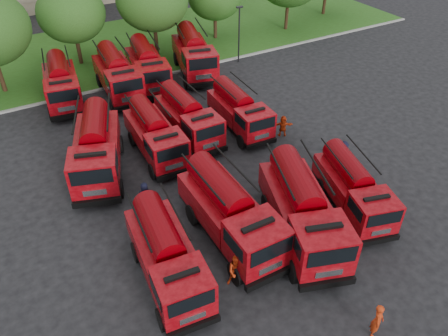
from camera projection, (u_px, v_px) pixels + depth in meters
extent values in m
plane|color=black|center=(215.00, 213.00, 24.49)|extent=(140.00, 140.00, 0.00)
cube|color=#264E14|center=(86.00, 54.00, 42.47)|extent=(70.00, 16.00, 0.12)
cube|color=gray|center=(113.00, 87.00, 36.85)|extent=(70.00, 0.30, 0.14)
cylinder|color=#382314|center=(1.00, 76.00, 35.36)|extent=(0.36, 0.36, 2.80)
cylinder|color=#382314|center=(79.00, 51.00, 39.98)|extent=(0.36, 0.36, 2.45)
ellipsoid|color=#204714|center=(71.00, 13.00, 37.90)|extent=(5.88, 5.88, 5.00)
cylinder|color=#382314|center=(156.00, 41.00, 41.64)|extent=(0.36, 0.36, 2.73)
ellipsoid|color=#204714|center=(152.00, 0.00, 39.32)|extent=(6.55, 6.55, 5.57)
cylinder|color=#382314|center=(215.00, 28.00, 45.25)|extent=(0.36, 0.36, 2.27)
cylinder|color=#382314|center=(287.00, 17.00, 47.21)|extent=(0.36, 0.36, 2.87)
cylinder|color=#382314|center=(324.00, 4.00, 51.49)|extent=(0.36, 0.36, 2.52)
cylinder|color=black|center=(239.00, 36.00, 39.67)|extent=(0.14, 0.14, 5.00)
cube|color=black|center=(240.00, 7.00, 38.14)|extent=(0.60, 0.25, 0.12)
cube|color=black|center=(168.00, 268.00, 20.52)|extent=(2.82, 6.78, 0.28)
cube|color=black|center=(194.00, 327.00, 18.11)|extent=(2.37, 0.47, 0.33)
cube|color=#9F0E16|center=(183.00, 290.00, 18.24)|extent=(2.51, 2.30, 1.84)
cube|color=black|center=(192.00, 304.00, 17.21)|extent=(1.98, 0.24, 0.80)
cube|color=#9F0E16|center=(160.00, 242.00, 20.83)|extent=(2.73, 4.55, 1.23)
cylinder|color=#620005|center=(158.00, 227.00, 20.22)|extent=(1.80, 4.08, 1.41)
cylinder|color=black|center=(162.00, 320.00, 18.44)|extent=(0.43, 1.07, 1.04)
cylinder|color=black|center=(210.00, 302.00, 19.15)|extent=(0.43, 1.07, 1.04)
cylinder|color=black|center=(137.00, 252.00, 21.46)|extent=(0.43, 1.07, 1.04)
cylinder|color=black|center=(178.00, 239.00, 22.17)|extent=(0.43, 1.07, 1.04)
cube|color=black|center=(230.00, 227.00, 22.63)|extent=(2.47, 7.35, 0.31)
cube|color=black|center=(270.00, 278.00, 20.07)|extent=(2.62, 0.29, 0.37)
cube|color=#9F0E16|center=(257.00, 242.00, 20.17)|extent=(2.59, 2.33, 2.04)
cube|color=black|center=(272.00, 252.00, 19.07)|extent=(2.20, 0.07, 0.89)
cube|color=#9F0E16|center=(219.00, 202.00, 22.93)|extent=(2.61, 4.84, 1.36)
cylinder|color=#620005|center=(219.00, 186.00, 22.26)|extent=(1.61, 4.41, 1.57)
cylinder|color=black|center=(236.00, 274.00, 20.32)|extent=(0.38, 1.16, 1.15)
cylinder|color=black|center=(279.00, 254.00, 21.26)|extent=(0.38, 1.16, 1.15)
cylinder|color=black|center=(193.00, 214.00, 23.53)|extent=(0.38, 1.16, 1.15)
cylinder|color=black|center=(232.00, 200.00, 24.47)|extent=(0.38, 1.16, 1.15)
cube|color=black|center=(300.00, 225.00, 22.73)|extent=(4.75, 7.88, 0.32)
cube|color=black|center=(327.00, 284.00, 19.78)|extent=(2.62, 1.12, 0.37)
cube|color=#9F0E16|center=(321.00, 245.00, 19.99)|extent=(3.24, 3.08, 2.09)
cube|color=black|center=(333.00, 257.00, 18.76)|extent=(2.14, 0.78, 0.91)
cube|color=#9F0E16|center=(294.00, 198.00, 23.14)|extent=(4.07, 5.50, 1.39)
cylinder|color=#620005|center=(297.00, 181.00, 22.45)|extent=(2.97, 4.77, 1.60)
cylinder|color=black|center=(294.00, 271.00, 20.42)|extent=(0.74, 1.23, 1.18)
cylinder|color=black|center=(343.00, 263.00, 20.80)|extent=(0.74, 1.23, 1.18)
cylinder|color=black|center=(267.00, 205.00, 24.12)|extent=(0.74, 1.23, 1.18)
cylinder|color=black|center=(309.00, 199.00, 24.49)|extent=(0.74, 1.23, 1.18)
cube|color=black|center=(350.00, 200.00, 24.49)|extent=(3.67, 6.52, 0.27)
cube|color=black|center=(379.00, 240.00, 22.08)|extent=(2.19, 0.82, 0.31)
cube|color=#9F0E16|center=(373.00, 212.00, 22.24)|extent=(2.62, 2.47, 1.73)
cube|color=black|center=(385.00, 219.00, 21.24)|extent=(1.80, 0.56, 0.75)
cube|color=#9F0E16|center=(345.00, 179.00, 24.82)|extent=(3.21, 4.51, 1.15)
cylinder|color=#620005|center=(347.00, 166.00, 24.26)|extent=(2.30, 3.94, 1.33)
cylinder|color=black|center=(353.00, 233.00, 22.57)|extent=(0.57, 1.02, 0.97)
cylinder|color=black|center=(388.00, 226.00, 22.95)|extent=(0.57, 1.02, 0.97)
cylinder|color=black|center=(322.00, 186.00, 25.59)|extent=(0.57, 1.02, 0.97)
cylinder|color=black|center=(353.00, 181.00, 25.97)|extent=(0.57, 1.02, 0.97)
cube|color=black|center=(99.00, 162.00, 27.17)|extent=(4.76, 7.86, 0.32)
cube|color=black|center=(97.00, 202.00, 24.23)|extent=(2.61, 1.12, 0.37)
cube|color=#9F0E16|center=(94.00, 171.00, 24.44)|extent=(3.24, 3.07, 2.08)
cube|color=black|center=(91.00, 177.00, 23.21)|extent=(2.13, 0.78, 0.91)
cube|color=#9F0E16|center=(98.00, 140.00, 27.58)|extent=(4.07, 5.49, 1.39)
cylinder|color=#620005|center=(95.00, 125.00, 26.89)|extent=(2.98, 4.76, 1.60)
cylinder|color=black|center=(76.00, 194.00, 24.87)|extent=(0.74, 1.23, 1.17)
cylinder|color=black|center=(120.00, 189.00, 25.24)|extent=(0.74, 1.23, 1.17)
cylinder|color=black|center=(82.00, 148.00, 28.56)|extent=(0.74, 1.23, 1.17)
cylinder|color=black|center=(120.00, 144.00, 28.92)|extent=(0.74, 1.23, 1.17)
cube|color=black|center=(156.00, 146.00, 28.72)|extent=(2.47, 6.66, 0.28)
cube|color=black|center=(175.00, 174.00, 26.38)|extent=(2.35, 0.35, 0.33)
cube|color=#9F0E16|center=(167.00, 150.00, 26.49)|extent=(2.39, 2.17, 1.83)
cube|color=black|center=(173.00, 153.00, 25.49)|extent=(1.97, 0.14, 0.80)
cube|color=#9F0E16|center=(150.00, 129.00, 29.01)|extent=(2.50, 4.42, 1.22)
cylinder|color=#620005|center=(148.00, 116.00, 28.41)|extent=(1.60, 4.00, 1.41)
cylinder|color=black|center=(153.00, 172.00, 26.65)|extent=(0.38, 1.05, 1.03)
cylinder|color=black|center=(186.00, 162.00, 27.44)|extent=(0.38, 1.05, 1.03)
cylinder|color=black|center=(133.00, 139.00, 29.59)|extent=(0.38, 1.05, 1.03)
cylinder|color=black|center=(163.00, 131.00, 30.37)|extent=(0.38, 1.05, 1.03)
cube|color=black|center=(188.00, 128.00, 30.48)|extent=(2.18, 6.60, 0.28)
cube|color=black|center=(211.00, 153.00, 28.19)|extent=(2.36, 0.24, 0.33)
cube|color=#9F0E16|center=(203.00, 130.00, 28.27)|extent=(2.31, 2.08, 1.84)
cube|color=black|center=(211.00, 133.00, 27.28)|extent=(1.98, 0.05, 0.80)
cube|color=#9F0E16|center=(182.00, 113.00, 30.74)|extent=(2.32, 4.34, 1.22)
cylinder|color=#620005|center=(181.00, 100.00, 30.14)|extent=(1.42, 3.96, 1.41)
cylinder|color=black|center=(190.00, 151.00, 28.41)|extent=(0.33, 1.04, 1.04)
cylinder|color=black|center=(219.00, 142.00, 29.26)|extent=(0.33, 1.04, 1.04)
cylinder|color=black|center=(165.00, 123.00, 31.28)|extent=(0.33, 1.04, 1.04)
cylinder|color=black|center=(192.00, 115.00, 32.14)|extent=(0.33, 1.04, 1.04)
cube|color=black|center=(239.00, 121.00, 31.33)|extent=(2.42, 6.40, 0.27)
cube|color=black|center=(262.00, 144.00, 29.08)|extent=(2.26, 0.35, 0.31)
cube|color=#9F0E16|center=(255.00, 123.00, 29.19)|extent=(2.31, 2.10, 1.75)
cube|color=black|center=(262.00, 125.00, 28.22)|extent=(1.89, 0.15, 0.76)
cube|color=#9F0E16|center=(233.00, 106.00, 31.61)|extent=(2.43, 4.25, 1.17)
cylinder|color=#620005|center=(233.00, 94.00, 31.03)|extent=(1.56, 3.84, 1.35)
cylinder|color=black|center=(242.00, 142.00, 29.35)|extent=(0.37, 1.00, 0.99)
cylinder|color=black|center=(268.00, 134.00, 30.09)|extent=(0.37, 1.00, 0.99)
cylinder|color=black|center=(216.00, 115.00, 32.17)|extent=(0.37, 1.00, 0.99)
cylinder|color=black|center=(241.00, 109.00, 32.91)|extent=(0.37, 1.00, 0.99)
cube|color=black|center=(64.00, 95.00, 34.44)|extent=(3.32, 7.24, 0.30)
cube|color=black|center=(69.00, 116.00, 31.84)|extent=(2.50, 0.62, 0.35)
cube|color=#9F0E16|center=(64.00, 95.00, 31.99)|extent=(2.75, 2.54, 1.94)
cube|color=black|center=(64.00, 96.00, 30.88)|extent=(2.08, 0.37, 0.85)
cube|color=#9F0E16|center=(61.00, 80.00, 34.78)|extent=(3.11, 4.90, 1.30)
cylinder|color=#620005|center=(58.00, 67.00, 34.14)|extent=(2.11, 4.36, 1.50)
cylinder|color=black|center=(52.00, 114.00, 32.24)|extent=(0.51, 1.14, 1.10)
cylinder|color=black|center=(83.00, 108.00, 32.90)|extent=(0.51, 1.14, 1.10)
cylinder|color=black|center=(48.00, 89.00, 35.51)|extent=(0.51, 1.14, 1.10)
cylinder|color=black|center=(77.00, 84.00, 36.17)|extent=(0.51, 1.14, 1.10)
cube|color=black|center=(119.00, 86.00, 35.59)|extent=(3.00, 7.47, 0.31)
cube|color=black|center=(131.00, 107.00, 32.94)|extent=(2.62, 0.48, 0.36)
cube|color=#9F0E16|center=(125.00, 85.00, 33.07)|extent=(2.74, 2.50, 2.03)
cube|color=black|center=(128.00, 86.00, 31.95)|extent=(2.19, 0.24, 0.89)
cube|color=#9F0E16|center=(114.00, 71.00, 35.92)|extent=(2.95, 4.99, 1.36)
cylinder|color=#620005|center=(112.00, 58.00, 35.25)|extent=(1.93, 4.49, 1.56)
cylinder|color=black|center=(113.00, 105.00, 33.29)|extent=(0.46, 1.17, 1.15)
cylinder|color=black|center=(143.00, 98.00, 34.09)|extent=(0.46, 1.17, 1.15)
cylinder|color=black|center=(100.00, 81.00, 36.61)|extent=(0.46, 1.17, 1.15)
cylinder|color=black|center=(128.00, 75.00, 37.42)|extent=(0.46, 1.17, 1.15)
cube|color=black|center=(149.00, 77.00, 36.93)|extent=(3.59, 7.52, 0.31)
cube|color=black|center=(158.00, 97.00, 34.21)|extent=(2.58, 0.70, 0.36)
cube|color=#9F0E16|center=(154.00, 76.00, 34.37)|extent=(2.88, 2.67, 2.01)
cube|color=black|center=(156.00, 77.00, 33.23)|extent=(2.14, 0.43, 0.88)
cube|color=#9F0E16|center=(145.00, 63.00, 37.29)|extent=(3.31, 5.11, 1.34)
cylinder|color=#620005|center=(143.00, 51.00, 36.63)|extent=(2.28, 4.53, 1.55)
cylinder|color=black|center=(141.00, 94.00, 34.66)|extent=(0.55, 1.18, 1.13)
cylinder|color=black|center=(170.00, 90.00, 35.30)|extent=(0.55, 1.18, 1.13)
cylinder|color=black|center=(131.00, 72.00, 38.07)|extent=(0.55, 1.18, 1.13)
cylinder|color=black|center=(158.00, 68.00, 38.71)|extent=(0.55, 1.18, 1.13)
cube|color=black|center=(194.00, 65.00, 38.81)|extent=(4.40, 8.06, 0.33)
cube|color=black|center=(204.00, 85.00, 35.84)|extent=(2.72, 0.97, 0.38)
cube|color=#9F0E16|center=(200.00, 64.00, 36.03)|extent=(3.21, 3.02, 2.14)
cube|color=black|center=(203.00, 64.00, 34.79)|extent=(2.24, 0.64, 0.93)
cube|color=#9F0E16|center=(191.00, 51.00, 39.21)|extent=(3.89, 5.56, 1.43)
cylinder|color=#620005|center=(191.00, 38.00, 38.51)|extent=(2.77, 4.87, 1.64)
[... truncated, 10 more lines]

